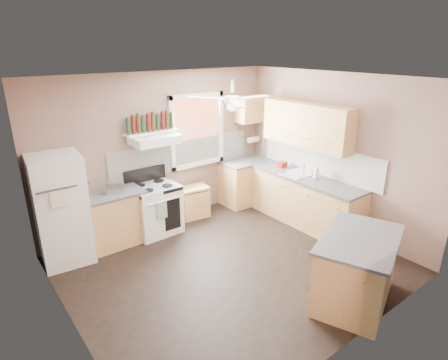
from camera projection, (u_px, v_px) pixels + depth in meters
floor at (231, 265)px, 5.59m from camera, size 4.50×4.50×0.00m
ceiling at (232, 79)px, 4.67m from camera, size 4.50×4.50×0.00m
wall_back at (160, 150)px, 6.64m from camera, size 4.50×0.05×2.70m
wall_right at (334, 153)px, 6.44m from camera, size 0.05×4.00×2.70m
wall_left at (58, 227)px, 3.83m from camera, size 0.05×4.00×2.70m
backsplash_back at (183, 155)px, 6.93m from camera, size 2.90×0.03×0.55m
backsplash_right at (318, 159)px, 6.70m from camera, size 0.03×2.60×0.55m
window_view at (196, 130)px, 6.95m from camera, size 1.00×0.02×1.20m
window_frame at (197, 131)px, 6.93m from camera, size 1.16×0.07×1.36m
refrigerator at (61, 210)px, 5.47m from camera, size 0.77×0.75×1.66m
base_cabinet_left at (115, 219)px, 6.10m from camera, size 0.90×0.60×0.86m
counter_left at (113, 193)px, 5.95m from camera, size 0.92×0.62×0.04m
toaster at (114, 187)px, 5.88m from camera, size 0.31×0.23×0.18m
stove at (155, 209)px, 6.46m from camera, size 0.79×0.66×0.86m
range_hood at (155, 140)px, 6.21m from camera, size 0.78×0.50×0.14m
bottle_shelf at (151, 132)px, 6.26m from camera, size 0.90×0.26×0.03m
cart at (194, 204)px, 7.09m from camera, size 0.57×0.42×0.53m
base_cabinet_corner at (246, 182)px, 7.72m from camera, size 1.00×0.60×0.86m
base_cabinet_right at (305, 201)px, 6.79m from camera, size 0.60×2.20×0.86m
counter_corner at (246, 161)px, 7.56m from camera, size 1.02×0.62×0.04m
counter_right at (306, 178)px, 6.63m from camera, size 0.62×2.22×0.04m
sink at (298, 174)px, 6.77m from camera, size 0.55×0.45×0.03m
faucet at (304, 169)px, 6.84m from camera, size 0.03×0.03×0.14m
upper_cabinet_right at (306, 125)px, 6.55m from camera, size 0.33×1.80×0.76m
upper_cabinet_corner at (251, 109)px, 7.42m from camera, size 0.60×0.33×0.52m
paper_towel at (253, 140)px, 7.74m from camera, size 0.26×0.12×0.12m
island at (356, 271)px, 4.70m from camera, size 1.43×1.18×0.86m
island_top at (360, 239)px, 4.55m from camera, size 1.53×1.28×0.04m
ceiling_fan_hub at (232, 100)px, 4.75m from camera, size 0.20×0.20×0.08m
soap_bottle at (316, 171)px, 6.49m from camera, size 0.14×0.14×0.27m
red_caddy at (282, 165)px, 7.13m from camera, size 0.19×0.14×0.10m
wine_bottles at (151, 123)px, 6.21m from camera, size 0.86×0.06×0.31m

